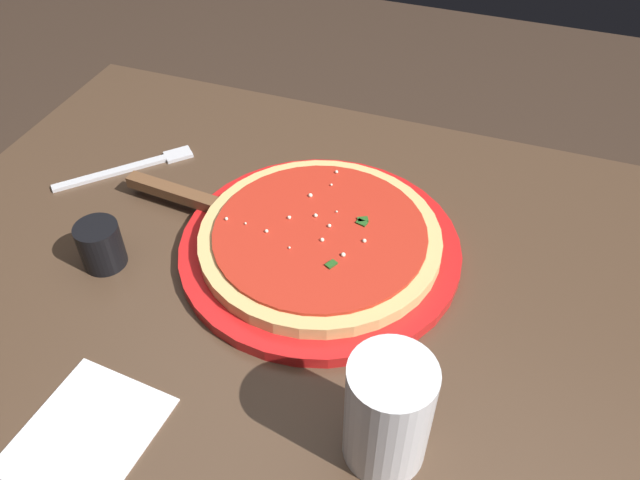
{
  "coord_description": "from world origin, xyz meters",
  "views": [
    {
      "loc": [
        -0.17,
        0.45,
        1.28
      ],
      "look_at": [
        0.01,
        -0.04,
        0.78
      ],
      "focal_mm": 35.49,
      "sensor_mm": 36.0,
      "label": 1
    }
  ],
  "objects": [
    {
      "name": "fork",
      "position": [
        0.3,
        -0.1,
        0.77
      ],
      "size": [
        0.14,
        0.15,
        0.0
      ],
      "color": "silver",
      "rests_on": "restaurant_table"
    },
    {
      "name": "serving_plate",
      "position": [
        0.01,
        -0.04,
        0.77
      ],
      "size": [
        0.32,
        0.32,
        0.01
      ],
      "primitive_type": "cylinder",
      "color": "red",
      "rests_on": "restaurant_table"
    },
    {
      "name": "napkin_folded_right",
      "position": [
        0.13,
        0.25,
        0.76
      ],
      "size": [
        0.12,
        0.14,
        0.0
      ],
      "primitive_type": "cube",
      "rotation": [
        0.0,
        0.0,
        -0.08
      ],
      "color": "white",
      "rests_on": "restaurant_table"
    },
    {
      "name": "cup_tall_drink",
      "position": [
        -0.13,
        0.17,
        0.82
      ],
      "size": [
        0.07,
        0.07,
        0.12
      ],
      "primitive_type": "cylinder",
      "color": "silver",
      "rests_on": "restaurant_table"
    },
    {
      "name": "pizza_server",
      "position": [
        0.17,
        -0.05,
        0.78
      ],
      "size": [
        0.22,
        0.08,
        0.01
      ],
      "color": "silver",
      "rests_on": "serving_plate"
    },
    {
      "name": "cup_small_sauce",
      "position": [
        0.23,
        0.06,
        0.79
      ],
      "size": [
        0.05,
        0.05,
        0.05
      ],
      "primitive_type": "cylinder",
      "color": "black",
      "rests_on": "restaurant_table"
    },
    {
      "name": "pizza",
      "position": [
        0.01,
        -0.04,
        0.79
      ],
      "size": [
        0.27,
        0.27,
        0.02
      ],
      "color": "#DBB26B",
      "rests_on": "serving_plate"
    },
    {
      "name": "restaurant_table",
      "position": [
        0.0,
        0.0,
        0.6
      ],
      "size": [
        0.98,
        0.68,
        0.76
      ],
      "color": "black",
      "rests_on": "ground_plane"
    }
  ]
}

